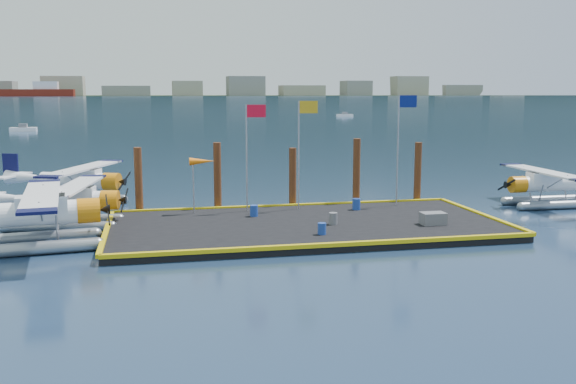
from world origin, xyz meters
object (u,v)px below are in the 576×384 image
object	(u,v)px
drum_4	(356,204)
windsock	(202,163)
flagpole_yellow	(302,138)
piling_0	(139,182)
seaplane_b	(69,203)
seaplane_c	(78,183)
seaplane_d	(548,186)
flagpole_red	(250,141)
piling_4	(418,174)
piling_1	(218,178)
flagpole_blue	(401,133)
piling_3	(356,174)
drum_1	(322,229)
seaplane_a	(33,217)
crate	(433,218)
piling_2	(293,180)
drum_3	(333,219)
drum_0	(254,211)

from	to	relation	value
drum_4	windsock	distance (m)	9.12
flagpole_yellow	piling_0	distance (m)	9.67
seaplane_b	piling_0	bearing A→B (deg)	131.82
seaplane_c	seaplane_d	distance (m)	29.48
drum_4	flagpole_red	xyz separation A→B (m)	(-5.99, 0.91, 3.67)
flagpole_yellow	piling_4	distance (m)	8.35
seaplane_b	seaplane_c	xyz separation A→B (m)	(-0.28, 6.97, 0.08)
windsock	piling_1	size ratio (longest dim) A/B	0.74
seaplane_d	windsock	bearing A→B (deg)	89.98
seaplane_c	flagpole_blue	size ratio (longest dim) A/B	1.37
flagpole_blue	piling_3	bearing A→B (deg)	143.93
seaplane_c	windsock	world-z (taller)	windsock
flagpole_blue	windsock	bearing A→B (deg)	180.00
drum_1	piling_0	world-z (taller)	piling_0
drum_1	windsock	distance (m)	8.82
seaplane_a	piling_3	world-z (taller)	piling_3
seaplane_b	piling_0	world-z (taller)	piling_0
seaplane_d	drum_1	xyz separation A→B (m)	(-16.30, -6.37, -0.63)
seaplane_c	seaplane_d	world-z (taller)	seaplane_c
drum_1	flagpole_red	bearing A→B (deg)	109.58
seaplane_c	piling_4	size ratio (longest dim) A/B	2.22
drum_4	crate	world-z (taller)	drum_4
flagpole_yellow	piling_2	bearing A→B (deg)	97.21
drum_3	drum_4	distance (m)	4.41
seaplane_a	flagpole_red	xyz separation A→B (m)	(10.77, 5.25, 2.91)
drum_4	piling_2	distance (m)	4.23
seaplane_c	drum_4	size ratio (longest dim) A/B	13.73
flagpole_red	piling_3	size ratio (longest dim) A/B	1.40
windsock	piling_0	bearing A→B (deg)	155.27
seaplane_d	crate	distance (m)	11.46
drum_4	piling_2	size ratio (longest dim) A/B	0.17
flagpole_red	piling_0	distance (m)	6.84
crate	flagpole_blue	xyz separation A→B (m)	(0.44, 5.65, 3.98)
flagpole_blue	piling_2	size ratio (longest dim) A/B	1.71
seaplane_d	piling_0	size ratio (longest dim) A/B	2.10
flagpole_yellow	piling_2	size ratio (longest dim) A/B	1.63
drum_3	flagpole_yellow	world-z (taller)	flagpole_yellow
piling_2	piling_4	world-z (taller)	piling_4
drum_3	windsock	bearing A→B (deg)	143.90
drum_3	piling_4	size ratio (longest dim) A/B	0.15
drum_3	crate	world-z (taller)	crate
piling_2	piling_4	bearing A→B (deg)	0.00
seaplane_b	piling_3	distance (m)	16.73
drum_0	piling_2	distance (m)	4.48
seaplane_c	windsock	size ratio (longest dim) A/B	2.85
piling_3	piling_4	size ratio (longest dim) A/B	1.07
seaplane_a	piling_1	distance (m)	11.38
drum_0	flagpole_blue	world-z (taller)	flagpole_blue
piling_0	piling_1	size ratio (longest dim) A/B	0.95
piling_1	seaplane_d	bearing A→B (deg)	-5.44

